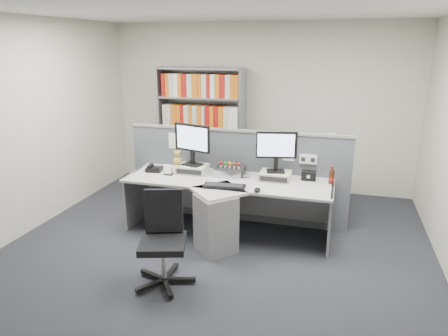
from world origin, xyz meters
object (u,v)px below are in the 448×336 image
(desk_calendar, at_px, (168,171))
(shelving_unit, at_px, (202,130))
(filing_cabinet, at_px, (327,186))
(desk_fan, at_px, (331,144))
(desk, at_px, (223,205))
(monitor_right, at_px, (276,148))
(office_chair, at_px, (163,236))
(cola_bottle, at_px, (332,177))
(speaker, at_px, (309,176))
(desktop_pc, at_px, (230,171))
(keyboard, at_px, (224,186))
(monitor_left, at_px, (192,141))
(mouse, at_px, (257,190))
(desk_phone, at_px, (154,169))

(desk_calendar, relative_size, shelving_unit, 0.07)
(filing_cabinet, relative_size, desk_fan, 1.54)
(desk, xyz_separation_m, monitor_right, (0.58, 0.38, 0.67))
(office_chair, bearing_deg, cola_bottle, 42.90)
(speaker, relative_size, cola_bottle, 0.80)
(desk_calendar, bearing_deg, speaker, 9.04)
(desktop_pc, xyz_separation_m, speaker, (1.00, 0.06, 0.01))
(filing_cabinet, bearing_deg, desk_fan, -90.00)
(shelving_unit, bearing_deg, desktop_pc, -58.44)
(monitor_right, xyz_separation_m, keyboard, (-0.53, -0.46, -0.39))
(monitor_left, relative_size, desk_fan, 1.20)
(mouse, bearing_deg, monitor_right, 75.51)
(cola_bottle, xyz_separation_m, desk_fan, (-0.06, 0.99, 0.18))
(speaker, bearing_deg, office_chair, -130.26)
(desktop_pc, distance_m, speaker, 1.01)
(shelving_unit, xyz_separation_m, filing_cabinet, (2.10, -0.45, -0.63))
(mouse, bearing_deg, desk_fan, 63.54)
(monitor_right, relative_size, shelving_unit, 0.26)
(filing_cabinet, bearing_deg, keyboard, -128.19)
(speaker, distance_m, cola_bottle, 0.29)
(desk, distance_m, monitor_right, 0.96)
(monitor_left, distance_m, desk_phone, 0.66)
(desk_fan, bearing_deg, shelving_unit, 167.93)
(office_chair, bearing_deg, filing_cabinet, 58.23)
(mouse, bearing_deg, cola_bottle, 32.88)
(desk, relative_size, desk_calendar, 19.54)
(desk, height_order, keyboard, keyboard)
(monitor_left, xyz_separation_m, filing_cabinet, (1.72, 1.02, -0.79))
(desk, xyz_separation_m, filing_cabinet, (1.20, 1.40, -0.11))
(keyboard, distance_m, desk_calendar, 0.88)
(monitor_left, xyz_separation_m, keyboard, (0.56, -0.46, -0.41))
(desk_calendar, height_order, desk_fan, desk_fan)
(desk, bearing_deg, monitor_left, 143.77)
(desk_phone, bearing_deg, keyboard, -18.81)
(cola_bottle, bearing_deg, office_chair, -137.10)
(keyboard, distance_m, filing_cabinet, 1.91)
(speaker, bearing_deg, filing_cabinet, 76.51)
(desk_phone, height_order, filing_cabinet, desk_phone)
(monitor_right, xyz_separation_m, desk_fan, (0.62, 1.02, -0.14))
(desktop_pc, distance_m, desk_phone, 1.03)
(desktop_pc, height_order, shelving_unit, shelving_unit)
(keyboard, height_order, desk_calendar, desk_calendar)
(shelving_unit, distance_m, filing_cabinet, 2.24)
(monitor_right, relative_size, mouse, 4.19)
(monitor_right, distance_m, speaker, 0.54)
(monitor_right, bearing_deg, desk_fan, 58.43)
(desk, xyz_separation_m, cola_bottle, (1.26, 0.41, 0.35))
(cola_bottle, distance_m, desk_fan, 1.01)
(cola_bottle, relative_size, office_chair, 0.24)
(desk, xyz_separation_m, shelving_unit, (-0.90, 1.85, 0.52))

